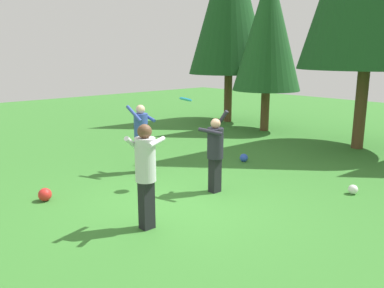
{
  "coord_description": "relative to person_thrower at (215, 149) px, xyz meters",
  "views": [
    {
      "loc": [
        5.5,
        -4.85,
        2.87
      ],
      "look_at": [
        -0.39,
        0.58,
        1.05
      ],
      "focal_mm": 36.96,
      "sensor_mm": 36.0,
      "label": 1
    }
  ],
  "objects": [
    {
      "name": "frisbee",
      "position": [
        -0.72,
        -0.18,
        0.99
      ],
      "size": [
        0.3,
        0.3,
        0.11
      ],
      "color": "#2393D1"
    },
    {
      "name": "tree_left",
      "position": [
        -3.59,
        6.45,
        2.83
      ],
      "size": [
        2.53,
        2.53,
        6.04
      ],
      "color": "brown",
      "rests_on": "ground_plane"
    },
    {
      "name": "person_catcher",
      "position": [
        -2.25,
        -0.29,
        0.06
      ],
      "size": [
        0.59,
        0.52,
        1.69
      ],
      "rotation": [
        0.0,
        0.0,
        0.07
      ],
      "color": "black",
      "rests_on": "ground_plane"
    },
    {
      "name": "person_bystander",
      "position": [
        0.49,
        -2.15,
        0.12
      ],
      "size": [
        0.72,
        0.76,
        1.79
      ],
      "rotation": [
        0.0,
        0.0,
        2.12
      ],
      "color": "black",
      "rests_on": "ground_plane"
    },
    {
      "name": "ball_blue",
      "position": [
        -1.15,
        2.33,
        -0.83
      ],
      "size": [
        0.22,
        0.22,
        0.22
      ],
      "primitive_type": "sphere",
      "color": "blue",
      "rests_on": "ground_plane"
    },
    {
      "name": "tree_far_left",
      "position": [
        -5.97,
        6.97,
        4.1
      ],
      "size": [
        3.38,
        3.38,
        8.07
      ],
      "color": "brown",
      "rests_on": "ground_plane"
    },
    {
      "name": "person_thrower",
      "position": [
        0.0,
        0.0,
        0.0
      ],
      "size": [
        0.57,
        0.58,
        1.75
      ],
      "rotation": [
        0.0,
        0.0,
        -2.89
      ],
      "color": "black",
      "rests_on": "ground_plane"
    },
    {
      "name": "ball_red",
      "position": [
        -1.93,
        -2.89,
        -0.81
      ],
      "size": [
        0.27,
        0.27,
        0.27
      ],
      "primitive_type": "sphere",
      "color": "red",
      "rests_on": "ground_plane"
    },
    {
      "name": "ball_white",
      "position": [
        2.07,
        2.03,
        -0.84
      ],
      "size": [
        0.2,
        0.2,
        0.2
      ],
      "primitive_type": "sphere",
      "color": "white",
      "rests_on": "ground_plane"
    },
    {
      "name": "ground_plane",
      "position": [
        0.07,
        -0.94,
        -0.94
      ],
      "size": [
        40.0,
        40.0,
        0.0
      ],
      "primitive_type": "plane",
      "color": "#387A2D"
    }
  ]
}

